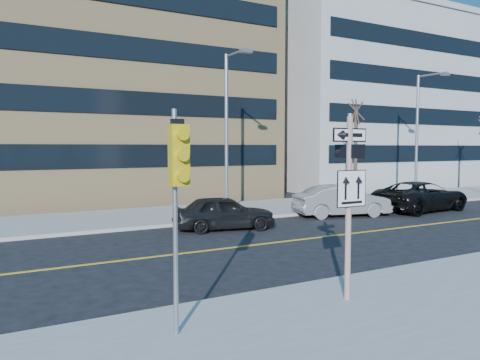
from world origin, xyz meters
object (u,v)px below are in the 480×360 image
street_tree_west (356,114)px  streetlight_a (229,122)px  sign_pole (349,196)px  parked_car_a (224,213)px  parked_car_c (421,196)px  streetlight_b (420,128)px  traffic_signal (178,174)px  parked_car_b (342,201)px

street_tree_west → streetlight_a: bearing=-176.5°
sign_pole → street_tree_west: size_ratio=0.64×
parked_car_a → parked_car_c: bearing=-78.3°
streetlight_a → parked_car_a: bearing=-120.6°
parked_car_c → streetlight_b: 6.56m
traffic_signal → streetlight_b: bearing=31.4°
streetlight_a → streetlight_b: 14.00m
parked_car_a → streetlight_b: size_ratio=0.54×
parked_car_a → street_tree_west: size_ratio=0.68×
traffic_signal → sign_pole: bearing=2.1°
parked_car_a → sign_pole: bearing=-179.5°
traffic_signal → parked_car_c: 20.75m
traffic_signal → parked_car_b: size_ratio=0.83×
parked_car_b → streetlight_a: (-4.88, 2.97, 3.96)m
streetlight_b → street_tree_west: (-5.00, 0.54, 0.77)m
parked_car_c → street_tree_west: street_tree_west is taller
parked_car_c → streetlight_b: (3.92, 3.48, 3.94)m
sign_pole → street_tree_west: bearing=46.7°
sign_pole → parked_car_c: 17.23m
streetlight_b → streetlight_a: bearing=180.0°
parked_car_c → streetlight_b: streetlight_b is taller
sign_pole → traffic_signal: 4.05m
parked_car_b → street_tree_west: size_ratio=0.76×
parked_car_b → street_tree_west: 7.19m
parked_car_c → street_tree_west: (-1.08, 4.02, 4.71)m
streetlight_a → streetlight_b: bearing=0.0°
parked_car_c → street_tree_west: size_ratio=0.92×
street_tree_west → parked_car_a: bearing=-160.1°
traffic_signal → streetlight_b: size_ratio=0.50×
parked_car_b → streetlight_a: 6.95m
parked_car_b → street_tree_west: (4.12, 3.51, 4.73)m
traffic_signal → parked_car_a: bearing=59.1°
sign_pole → parked_car_a: (1.97, 9.83, -1.71)m
sign_pole → traffic_signal: bearing=-177.9°
parked_car_a → street_tree_west: 12.67m
traffic_signal → streetlight_b: streetlight_b is taller
traffic_signal → streetlight_a: 15.72m
parked_car_c → streetlight_a: 11.37m
streetlight_a → street_tree_west: size_ratio=1.26×
parked_car_a → streetlight_b: streetlight_b is taller
traffic_signal → parked_car_c: bearing=28.8°
parked_car_c → parked_car_a: bearing=84.7°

